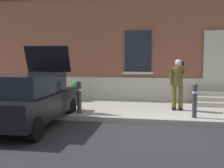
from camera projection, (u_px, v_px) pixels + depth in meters
ground_plane at (158, 132)px, 7.57m from camera, size 80.00×80.00×0.00m
sidewalk at (161, 110)px, 10.30m from camera, size 24.00×3.60×0.15m
curb_edge at (159, 122)px, 8.48m from camera, size 24.00×0.12×0.15m
building_facade at (164, 16)px, 12.38m from camera, size 24.00×1.52×7.50m
entrance_stoop at (219, 98)px, 11.14m from camera, size 1.99×1.28×0.64m
hatchback_car_black at (28, 98)px, 8.17m from camera, size 1.90×4.12×2.34m
bollard_near_person at (195, 99)px, 8.62m from camera, size 0.15×0.15×1.04m
bollard_far_left at (79, 96)px, 9.31m from camera, size 0.15×0.15×1.04m
person_on_phone at (178, 81)px, 9.76m from camera, size 0.51×0.51×1.74m
planter_cream at (31, 88)px, 12.70m from camera, size 0.44×0.44×0.86m
planter_terracotta at (76, 90)px, 11.95m from camera, size 0.44×0.44×0.86m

